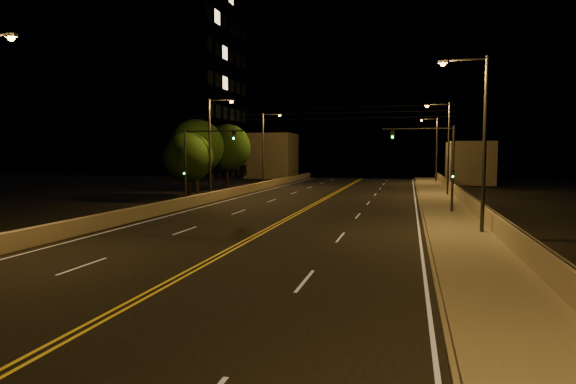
% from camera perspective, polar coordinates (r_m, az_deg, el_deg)
% --- Properties ---
extents(road, '(18.00, 120.00, 0.02)m').
position_cam_1_polar(road, '(27.26, -3.06, -4.81)').
color(road, black).
rests_on(road, ground).
extents(sidewalk, '(3.60, 120.00, 0.30)m').
position_cam_1_polar(sidewalk, '(26.20, 20.23, -5.17)').
color(sidewalk, gray).
rests_on(sidewalk, ground).
extents(curb, '(0.14, 120.00, 0.15)m').
position_cam_1_polar(curb, '(26.08, 16.12, -5.27)').
color(curb, gray).
rests_on(curb, ground).
extents(parapet_wall, '(0.30, 120.00, 1.00)m').
position_cam_1_polar(parapet_wall, '(26.33, 23.85, -3.80)').
color(parapet_wall, '#A39788').
rests_on(parapet_wall, sidewalk).
extents(jersey_barrier, '(0.45, 120.00, 0.89)m').
position_cam_1_polar(jersey_barrier, '(31.40, -20.15, -3.03)').
color(jersey_barrier, '#A39788').
rests_on(jersey_barrier, ground).
extents(distant_building_right, '(6.00, 10.00, 6.12)m').
position_cam_1_polar(distant_building_right, '(75.16, 20.69, 3.27)').
color(distant_building_right, gray).
rests_on(distant_building_right, ground).
extents(distant_building_left, '(8.00, 8.00, 7.95)m').
position_cam_1_polar(distant_building_left, '(86.65, -1.93, 4.31)').
color(distant_building_left, gray).
rests_on(distant_building_left, ground).
extents(parapet_rail, '(0.06, 120.00, 0.06)m').
position_cam_1_polar(parapet_rail, '(26.26, 23.89, -2.65)').
color(parapet_rail, black).
rests_on(parapet_rail, parapet_wall).
extents(lane_markings, '(17.32, 116.00, 0.00)m').
position_cam_1_polar(lane_markings, '(27.19, -3.11, -4.81)').
color(lane_markings, silver).
rests_on(lane_markings, road).
extents(streetlight_1, '(2.55, 0.28, 9.52)m').
position_cam_1_polar(streetlight_1, '(27.39, 21.75, 6.39)').
color(streetlight_1, '#2D2D33').
rests_on(streetlight_1, ground).
extents(streetlight_2, '(2.55, 0.28, 9.52)m').
position_cam_1_polar(streetlight_2, '(51.16, 18.22, 5.53)').
color(streetlight_2, '#2D2D33').
rests_on(streetlight_2, ground).
extents(streetlight_3, '(2.55, 0.28, 9.52)m').
position_cam_1_polar(streetlight_3, '(72.84, 17.01, 5.23)').
color(streetlight_3, '#2D2D33').
rests_on(streetlight_3, ground).
extents(streetlight_5, '(2.55, 0.28, 9.52)m').
position_cam_1_polar(streetlight_5, '(45.74, -8.95, 5.84)').
color(streetlight_5, '#2D2D33').
rests_on(streetlight_5, ground).
extents(streetlight_6, '(2.55, 0.28, 9.52)m').
position_cam_1_polar(streetlight_6, '(61.73, -2.73, 5.57)').
color(streetlight_6, '#2D2D33').
rests_on(streetlight_6, ground).
extents(traffic_signal_right, '(5.11, 0.31, 6.44)m').
position_cam_1_polar(traffic_signal_right, '(36.17, 17.45, 3.73)').
color(traffic_signal_right, '#2D2D33').
rests_on(traffic_signal_right, ground).
extents(traffic_signal_left, '(5.11, 0.31, 6.44)m').
position_cam_1_polar(traffic_signal_left, '(39.82, -10.84, 3.93)').
color(traffic_signal_left, '#2D2D33').
rests_on(traffic_signal_left, ground).
extents(overhead_wires, '(22.00, 0.03, 0.83)m').
position_cam_1_polar(overhead_wires, '(36.19, 1.39, 9.27)').
color(overhead_wires, black).
extents(building_tower, '(24.00, 15.00, 31.80)m').
position_cam_1_polar(building_tower, '(70.08, -16.52, 13.36)').
color(building_tower, gray).
rests_on(building_tower, ground).
extents(tree_0, '(4.76, 4.76, 6.45)m').
position_cam_1_polar(tree_0, '(47.13, -11.72, 4.04)').
color(tree_0, black).
rests_on(tree_0, ground).
extents(tree_1, '(6.09, 6.09, 8.25)m').
position_cam_1_polar(tree_1, '(55.08, -10.78, 5.32)').
color(tree_1, black).
rests_on(tree_1, ground).
extents(tree_2, '(6.03, 6.03, 8.18)m').
position_cam_1_polar(tree_2, '(62.29, -7.22, 5.23)').
color(tree_2, black).
rests_on(tree_2, ground).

